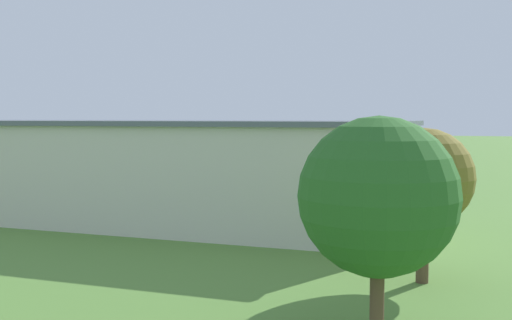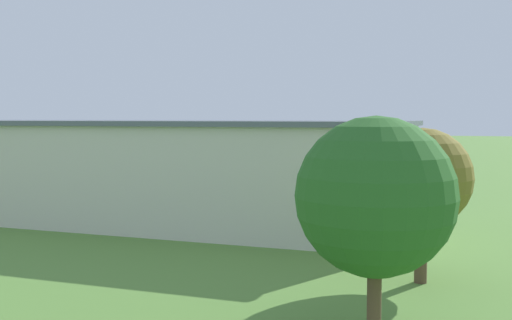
% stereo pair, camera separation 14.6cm
% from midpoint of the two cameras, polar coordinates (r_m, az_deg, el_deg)
% --- Properties ---
extents(ground_plane, '(400.00, 400.00, 0.00)m').
position_cam_midpoint_polar(ground_plane, '(87.17, 2.32, -1.32)').
color(ground_plane, '#568438').
extents(hangar, '(38.47, 12.98, 7.61)m').
position_cam_midpoint_polar(hangar, '(48.46, -9.43, -0.99)').
color(hangar, beige).
rests_on(hangar, ground_plane).
extents(biplane, '(9.08, 6.97, 3.61)m').
position_cam_midpoint_polar(biplane, '(81.16, 2.65, 1.43)').
color(biplane, silver).
extents(car_orange, '(2.27, 4.30, 1.65)m').
position_cam_midpoint_polar(car_orange, '(70.18, -19.87, -2.11)').
color(car_orange, orange).
rests_on(car_orange, ground_plane).
extents(person_by_parked_cars, '(0.53, 0.53, 1.65)m').
position_cam_midpoint_polar(person_by_parked_cars, '(52.71, 15.54, -3.96)').
color(person_by_parked_cars, orange).
rests_on(person_by_parked_cars, ground_plane).
extents(person_walking_on_apron, '(0.39, 0.39, 1.63)m').
position_cam_midpoint_polar(person_walking_on_apron, '(68.91, -16.88, -2.18)').
color(person_walking_on_apron, '#3F3F47').
rests_on(person_walking_on_apron, ground_plane).
extents(person_crossing_taxiway, '(0.54, 0.54, 1.62)m').
position_cam_midpoint_polar(person_crossing_taxiway, '(70.51, -13.93, -2.00)').
color(person_crossing_taxiway, navy).
rests_on(person_crossing_taxiway, ground_plane).
extents(person_near_hangar_door, '(0.43, 0.43, 1.53)m').
position_cam_midpoint_polar(person_near_hangar_door, '(51.89, 14.64, -4.14)').
color(person_near_hangar_door, navy).
rests_on(person_near_hangar_door, ground_plane).
extents(tree_by_windsock, '(5.66, 5.66, 7.92)m').
position_cam_midpoint_polar(tree_by_windsock, '(22.63, 10.72, -3.27)').
color(tree_by_windsock, brown).
rests_on(tree_by_windsock, ground_plane).
extents(tree_near_perimeter_road, '(4.72, 4.72, 7.37)m').
position_cam_midpoint_polar(tree_near_perimeter_road, '(30.97, 14.67, -1.62)').
color(tree_near_perimeter_road, brown).
rests_on(tree_near_perimeter_road, ground_plane).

